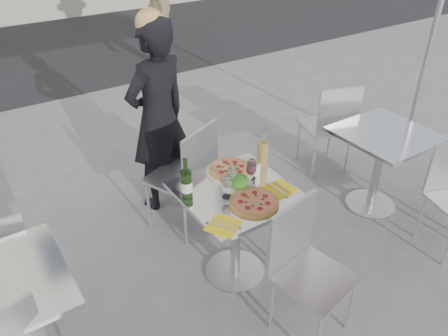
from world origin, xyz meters
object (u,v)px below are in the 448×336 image
napkin_right (280,189)px  wine_bottle (186,183)px  carafe (263,154)px  wineglass_red_b (252,165)px  wineglass_red_a (251,170)px  chair_near (304,260)px  sugar_shaker (256,167)px  pizza_near (254,202)px  salad_plate (238,182)px  pedestrian_b (154,10)px  chair_far (189,171)px  side_table_right (381,155)px  pizza_far (230,170)px  woman_diner (158,118)px  side_chair_lfar (1,256)px  main_table (236,216)px  wineglass_white_a (227,183)px  side_table_left (3,314)px  wineglass_white_b (232,173)px  napkin_left (223,226)px  side_chair_rfar (331,122)px

napkin_right → wine_bottle: bearing=151.7°
carafe → wineglass_red_b: size_ratio=1.84×
wineglass_red_a → chair_near: bearing=-93.1°
sugar_shaker → wineglass_red_b: wineglass_red_b is taller
pizza_near → salad_plate: (0.02, 0.21, 0.03)m
chair_near → pedestrian_b: (1.40, 4.89, 0.39)m
napkin_right → chair_far: bearing=105.5°
side_table_right → sugar_shaker: size_ratio=7.01×
pizza_far → napkin_right: (0.15, -0.36, -0.01)m
salad_plate → wine_bottle: bearing=167.4°
woman_diner → chair_near: bearing=78.3°
woman_diner → wine_bottle: size_ratio=5.66×
salad_plate → wineglass_red_b: bearing=12.0°
side_chair_lfar → carafe: (1.74, -0.41, 0.38)m
pedestrian_b → wineglass_red_b: size_ratio=11.82×
main_table → pizza_far: bearing=65.8°
chair_near → wineglass_white_a: (-0.19, 0.56, 0.32)m
woman_diner → pizza_near: size_ratio=5.24×
carafe → wineglass_white_a: (-0.40, -0.14, -0.01)m
wine_bottle → carafe: wine_bottle is taller
pizza_far → wineglass_red_b: (0.07, -0.15, 0.09)m
carafe → sugar_shaker: (-0.07, -0.03, -0.06)m
main_table → napkin_right: napkin_right is taller
chair_near → pedestrian_b: size_ratio=0.49×
salad_plate → wineglass_red_b: (0.14, 0.03, 0.07)m
side_table_left → wineglass_white_b: wineglass_white_b is taller
wineglass_red_a → napkin_right: wineglass_red_a is taller
side_table_left → chair_far: 1.61m
wineglass_red_b → napkin_left: (-0.44, -0.32, -0.11)m
main_table → wineglass_white_b: 0.32m
wine_bottle → sugar_shaker: (0.55, -0.01, -0.06)m
salad_plate → side_table_right: bearing=-1.4°
pizza_far → wineglass_red_b: bearing=-63.3°
napkin_right → wineglass_white_b: bearing=138.4°
pizza_near → napkin_left: bearing=-164.9°
sugar_shaker → wineglass_white_a: size_ratio=0.68×
side_chair_lfar → wineglass_red_b: size_ratio=5.23×
chair_far → side_chair_lfar: 1.42m
wineglass_white_b → wineglass_red_b: (0.17, 0.01, 0.00)m
wine_bottle → wineglass_red_a: bearing=-12.4°
main_table → wine_bottle: bearing=159.8°
chair_near → side_chair_rfar: side_chair_rfar is taller
pizza_near → side_chair_rfar: bearing=28.0°
pizza_far → wineglass_white_a: size_ratio=2.18×
pedestrian_b → salad_plate: (-1.46, -4.27, -0.14)m
wineglass_white_b → wineglass_red_b: same height
side_table_left → pedestrian_b: size_ratio=0.40×
woman_diner → pizza_far: size_ratio=4.86×
pizza_far → wineglass_white_b: (-0.10, -0.16, 0.09)m
main_table → wine_bottle: (-0.31, 0.11, 0.32)m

